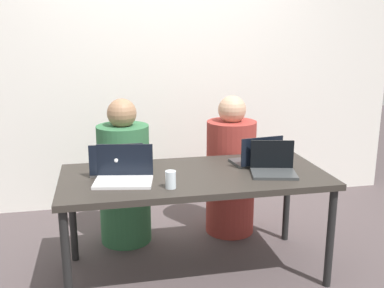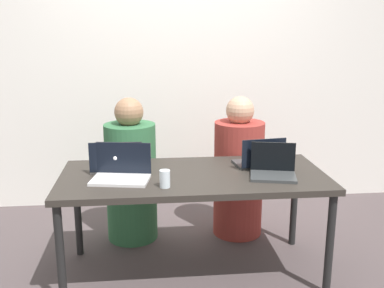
{
  "view_description": "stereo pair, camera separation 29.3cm",
  "coord_description": "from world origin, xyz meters",
  "px_view_note": "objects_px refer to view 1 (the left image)",
  "views": [
    {
      "loc": [
        -0.58,
        -2.71,
        1.61
      ],
      "look_at": [
        0.0,
        0.08,
        0.89
      ],
      "focal_mm": 42.0,
      "sensor_mm": 36.0,
      "label": 1
    },
    {
      "loc": [
        -0.29,
        -2.75,
        1.61
      ],
      "look_at": [
        0.0,
        0.08,
        0.89
      ],
      "focal_mm": 42.0,
      "sensor_mm": 36.0,
      "label": 2
    }
  ],
  "objects_px": {
    "water_glass_left": "(171,181)",
    "laptop_back_right": "(257,158)",
    "person_on_right": "(231,173)",
    "person_on_left": "(124,180)",
    "laptop_front_left": "(124,174)",
    "laptop_front_right": "(273,167)",
    "laptop_back_left": "(116,167)"
  },
  "relations": [
    {
      "from": "person_on_left",
      "to": "water_glass_left",
      "type": "distance_m",
      "value": 0.89
    },
    {
      "from": "laptop_back_left",
      "to": "laptop_front_right",
      "type": "bearing_deg",
      "value": 168.78
    },
    {
      "from": "laptop_front_right",
      "to": "water_glass_left",
      "type": "bearing_deg",
      "value": -155.66
    },
    {
      "from": "person_on_left",
      "to": "person_on_right",
      "type": "distance_m",
      "value": 0.85
    },
    {
      "from": "person_on_left",
      "to": "laptop_back_left",
      "type": "distance_m",
      "value": 0.54
    },
    {
      "from": "laptop_back_right",
      "to": "laptop_back_left",
      "type": "bearing_deg",
      "value": -7.66
    },
    {
      "from": "laptop_front_left",
      "to": "person_on_right",
      "type": "bearing_deg",
      "value": 46.95
    },
    {
      "from": "person_on_left",
      "to": "water_glass_left",
      "type": "bearing_deg",
      "value": 120.41
    },
    {
      "from": "water_glass_left",
      "to": "laptop_back_right",
      "type": "bearing_deg",
      "value": 28.34
    },
    {
      "from": "laptop_back_right",
      "to": "laptop_back_left",
      "type": "relative_size",
      "value": 0.99
    },
    {
      "from": "laptop_back_right",
      "to": "person_on_right",
      "type": "bearing_deg",
      "value": -92.78
    },
    {
      "from": "laptop_back_left",
      "to": "water_glass_left",
      "type": "bearing_deg",
      "value": 131.56
    },
    {
      "from": "person_on_left",
      "to": "laptop_front_right",
      "type": "bearing_deg",
      "value": 158.16
    },
    {
      "from": "person_on_right",
      "to": "person_on_left",
      "type": "bearing_deg",
      "value": -7.41
    },
    {
      "from": "laptop_back_left",
      "to": "water_glass_left",
      "type": "xyz_separation_m",
      "value": [
        0.3,
        -0.35,
        -0.0
      ]
    },
    {
      "from": "laptop_back_right",
      "to": "laptop_front_right",
      "type": "relative_size",
      "value": 1.04
    },
    {
      "from": "person_on_right",
      "to": "water_glass_left",
      "type": "bearing_deg",
      "value": 45.83
    },
    {
      "from": "person_on_right",
      "to": "laptop_front_left",
      "type": "distance_m",
      "value": 1.12
    },
    {
      "from": "laptop_back_right",
      "to": "laptop_front_left",
      "type": "height_order",
      "value": "laptop_front_left"
    },
    {
      "from": "person_on_left",
      "to": "water_glass_left",
      "type": "xyz_separation_m",
      "value": [
        0.23,
        -0.82,
        0.25
      ]
    },
    {
      "from": "person_on_right",
      "to": "laptop_back_right",
      "type": "distance_m",
      "value": 0.53
    },
    {
      "from": "laptop_back_right",
      "to": "laptop_front_right",
      "type": "distance_m",
      "value": 0.22
    },
    {
      "from": "laptop_back_right",
      "to": "laptop_front_right",
      "type": "xyz_separation_m",
      "value": [
        0.03,
        -0.22,
        -0.0
      ]
    },
    {
      "from": "person_on_left",
      "to": "laptop_back_right",
      "type": "height_order",
      "value": "person_on_left"
    },
    {
      "from": "laptop_front_left",
      "to": "laptop_back_right",
      "type": "bearing_deg",
      "value": 21.59
    },
    {
      "from": "laptop_back_left",
      "to": "laptop_front_left",
      "type": "distance_m",
      "value": 0.18
    },
    {
      "from": "person_on_right",
      "to": "laptop_front_left",
      "type": "xyz_separation_m",
      "value": [
        -0.88,
        -0.65,
        0.26
      ]
    },
    {
      "from": "laptop_front_right",
      "to": "laptop_front_left",
      "type": "bearing_deg",
      "value": -169.03
    },
    {
      "from": "laptop_back_left",
      "to": "laptop_front_left",
      "type": "bearing_deg",
      "value": 103.09
    },
    {
      "from": "laptop_front_left",
      "to": "water_glass_left",
      "type": "bearing_deg",
      "value": -23.08
    },
    {
      "from": "person_on_left",
      "to": "laptop_front_right",
      "type": "relative_size",
      "value": 3.48
    },
    {
      "from": "person_on_right",
      "to": "laptop_front_left",
      "type": "height_order",
      "value": "person_on_right"
    }
  ]
}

